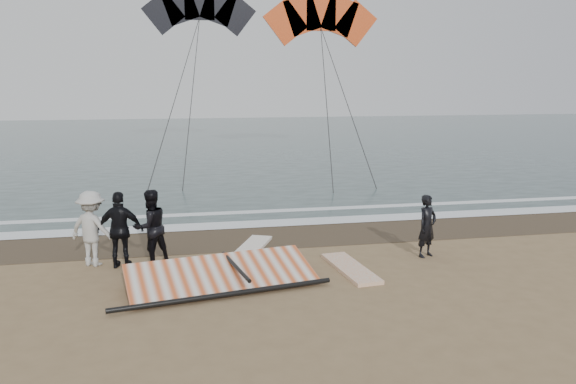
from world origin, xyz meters
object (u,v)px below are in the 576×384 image
board_cream (251,248)px  sail_rig (219,276)px  man_main (427,226)px  board_white (350,268)px

board_cream → sail_rig: bearing=-89.0°
man_main → board_white: (-2.25, -0.67, -0.77)m
board_white → board_cream: same height
sail_rig → board_white: bearing=6.7°
man_main → sail_rig: (-5.44, -1.05, -0.62)m
board_cream → sail_rig: (-1.06, -2.52, 0.15)m
sail_rig → board_cream: bearing=67.2°
board_white → sail_rig: (-3.18, -0.37, 0.15)m
man_main → board_cream: 4.68m
board_white → sail_rig: bearing=-179.5°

